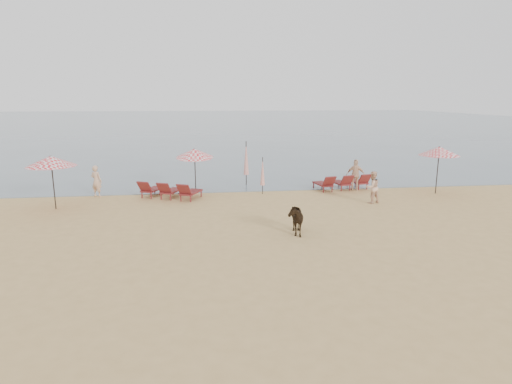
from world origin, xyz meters
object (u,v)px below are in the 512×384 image
Objects in this scene: cow at (294,218)px; beachgoer_left at (96,181)px; umbrella_closed_left at (263,171)px; beachgoer_right_a at (372,187)px; umbrella_open_right at (439,151)px; umbrella_open_left_b at (195,153)px; beachgoer_right_b at (356,175)px; umbrella_open_left_a at (51,161)px; lounger_cluster_right at (342,182)px; lounger_cluster_left at (169,190)px; umbrella_closed_right at (246,158)px.

cow is 0.89× the size of beachgoer_left.
beachgoer_right_a is at bearing -27.50° from umbrella_closed_left.
umbrella_open_right is 1.62× the size of beachgoer_right_a.
umbrella_open_right is 1.73× the size of cow.
beachgoer_right_b is (8.64, -0.43, -1.28)m from umbrella_open_left_b.
umbrella_closed_left is 1.27× the size of beachgoer_right_a.
beachgoer_right_a is (4.70, 4.17, 0.16)m from cow.
umbrella_open_left_a is 15.13m from beachgoer_right_b.
lounger_cluster_right is 8.44m from cow.
umbrella_closed_left is 5.58m from beachgoer_right_a.
lounger_cluster_left is 1.92× the size of beachgoer_right_b.
umbrella_open_left_a is at bearing 178.86° from lounger_cluster_right.
umbrella_closed_right is at bearing 104.26° from umbrella_closed_left.
umbrella_open_right is 1.54× the size of beachgoer_left.
umbrella_open_left_b reaches higher than umbrella_closed_left.
umbrella_open_left_a is at bearing -138.57° from lounger_cluster_left.
umbrella_closed_left is at bearing -44.40° from beachgoer_right_a.
beachgoer_left is at bearing -166.08° from umbrella_closed_right.
umbrella_open_right is at bearing 22.32° from lounger_cluster_left.
lounger_cluster_left is 3.81m from beachgoer_left.
umbrella_closed_right reaches higher than beachgoer_left.
umbrella_closed_left reaches higher than cow.
beachgoer_right_b is (0.22, 2.87, 0.08)m from beachgoer_right_a.
lounger_cluster_right is 2.11× the size of cow.
umbrella_open_left_b is at bearing 16.36° from beachgoer_right_b.
umbrella_open_right reaches higher than beachgoer_right_b.
lounger_cluster_left is at bearing -29.48° from beachgoer_right_a.
umbrella_closed_right is (2.87, 1.67, -0.56)m from umbrella_open_left_b.
umbrella_closed_right is 8.13m from beachgoer_left.
beachgoer_left is 13.74m from beachgoer_right_a.
cow is (-8.87, -5.76, -1.64)m from umbrella_open_right.
lounger_cluster_left is 1.32× the size of umbrella_open_left_b.
umbrella_open_left_b is at bearing 167.78° from lounger_cluster_right.
umbrella_open_left_a is 0.98× the size of umbrella_open_right.
umbrella_open_left_b is at bearing -150.47° from beachgoer_left.
umbrella_closed_left is at bearing 8.23° from umbrella_open_left_b.
umbrella_open_right is (12.59, -1.72, 0.12)m from umbrella_open_left_b.
lounger_cluster_right is at bearing 62.93° from cow.
beachgoer_right_b is (9.92, 0.71, 0.42)m from lounger_cluster_left.
umbrella_open_left_b reaches higher than umbrella_open_left_a.
umbrella_closed_right is (-0.61, 2.40, 0.36)m from umbrella_closed_left.
lounger_cluster_left is 9.95m from beachgoer_right_a.
lounger_cluster_left is 5.50m from umbrella_open_left_a.
umbrella_open_right is 0.98× the size of umbrella_closed_right.
umbrella_open_right is at bearing -178.80° from beachgoer_right_b.
beachgoer_right_b is (5.76, -2.10, -0.72)m from umbrella_closed_right.
lounger_cluster_right is 3.17m from beachgoer_right_a.
umbrella_open_left_b is (6.27, 2.63, -0.07)m from umbrella_open_left_a.
lounger_cluster_left is 9.32m from lounger_cluster_right.
beachgoer_left reaches higher than beachgoer_right_a.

